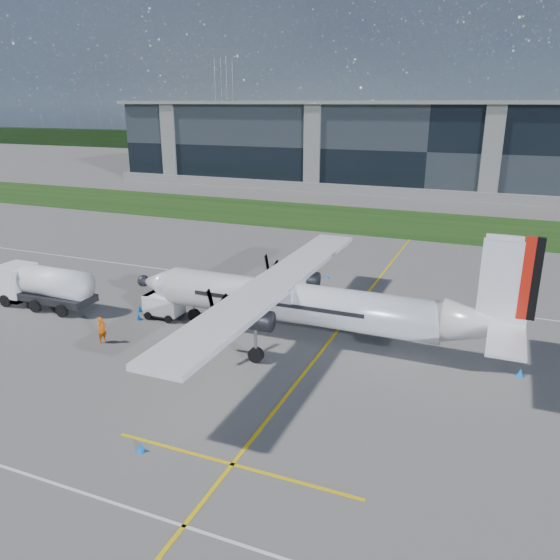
{
  "coord_description": "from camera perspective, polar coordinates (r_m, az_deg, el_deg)",
  "views": [
    {
      "loc": [
        12.76,
        -24.04,
        15.24
      ],
      "look_at": [
        -1.24,
        9.74,
        3.33
      ],
      "focal_mm": 35.0,
      "sensor_mm": 36.0,
      "label": 1
    }
  ],
  "objects": [
    {
      "name": "ground",
      "position": [
        67.06,
        10.97,
        4.57
      ],
      "size": [
        400.0,
        400.0,
        0.0
      ],
      "primitive_type": "plane",
      "color": "#555250",
      "rests_on": "ground"
    },
    {
      "name": "grass_strip",
      "position": [
        74.73,
        12.26,
        5.87
      ],
      "size": [
        400.0,
        18.0,
        0.04
      ],
      "primitive_type": "cube",
      "color": "#153A0F",
      "rests_on": "ground"
    },
    {
      "name": "terminal_building",
      "position": [
        105.11,
        15.9,
        13.15
      ],
      "size": [
        120.0,
        20.0,
        15.0
      ],
      "primitive_type": "cube",
      "color": "black",
      "rests_on": "ground"
    },
    {
      "name": "tree_line",
      "position": [
        164.99,
        18.49,
        12.88
      ],
      "size": [
        400.0,
        6.0,
        6.0
      ],
      "primitive_type": "cube",
      "color": "black",
      "rests_on": "ground"
    },
    {
      "name": "pylon_west",
      "position": [
        197.22,
        -5.83,
        17.88
      ],
      "size": [
        9.0,
        4.6,
        30.0
      ],
      "primitive_type": null,
      "color": "gray",
      "rests_on": "ground"
    },
    {
      "name": "yellow_taxiway_centerline",
      "position": [
        38.55,
        6.0,
        -5.35
      ],
      "size": [
        0.2,
        70.0,
        0.01
      ],
      "primitive_type": "cube",
      "color": "yellow",
      "rests_on": "ground"
    },
    {
      "name": "turboprop_aircraft",
      "position": [
        35.47,
        3.21,
        -0.18
      ],
      "size": [
        26.81,
        27.81,
        8.34
      ],
      "primitive_type": null,
      "color": "white",
      "rests_on": "ground"
    },
    {
      "name": "fuel_tanker_truck",
      "position": [
        46.6,
        -23.94,
        -0.55
      ],
      "size": [
        8.71,
        2.83,
        3.27
      ],
      "primitive_type": null,
      "color": "white",
      "rests_on": "ground"
    },
    {
      "name": "baggage_tug",
      "position": [
        41.33,
        -12.02,
        -2.71
      ],
      "size": [
        2.95,
        1.77,
        1.77
      ],
      "primitive_type": null,
      "color": "white",
      "rests_on": "ground"
    },
    {
      "name": "ground_crew_person",
      "position": [
        38.16,
        -18.11,
        -4.79
      ],
      "size": [
        0.78,
        0.95,
        2.04
      ],
      "primitive_type": "imported",
      "rotation": [
        0.0,
        0.0,
        1.32
      ],
      "color": "#F25907",
      "rests_on": "ground"
    },
    {
      "name": "safety_cone_portwing",
      "position": [
        26.88,
        -14.38,
        -16.51
      ],
      "size": [
        0.36,
        0.36,
        0.5
      ],
      "primitive_type": "cone",
      "color": "blue",
      "rests_on": "ground"
    },
    {
      "name": "safety_cone_nose_port",
      "position": [
        41.58,
        -14.57,
        -3.71
      ],
      "size": [
        0.36,
        0.36,
        0.5
      ],
      "primitive_type": "cone",
      "color": "blue",
      "rests_on": "ground"
    },
    {
      "name": "safety_cone_fwd",
      "position": [
        43.12,
        -14.46,
        -2.91
      ],
      "size": [
        0.36,
        0.36,
        0.5
      ],
      "primitive_type": "cone",
      "color": "blue",
      "rests_on": "ground"
    },
    {
      "name": "safety_cone_tail",
      "position": [
        35.21,
        23.81,
        -8.83
      ],
      "size": [
        0.36,
        0.36,
        0.5
      ],
      "primitive_type": "cone",
      "color": "blue",
      "rests_on": "ground"
    },
    {
      "name": "safety_cone_stbdwing",
      "position": [
        49.93,
        4.92,
        0.49
      ],
      "size": [
        0.36,
        0.36,
        0.5
      ],
      "primitive_type": "cone",
      "color": "blue",
      "rests_on": "ground"
    }
  ]
}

